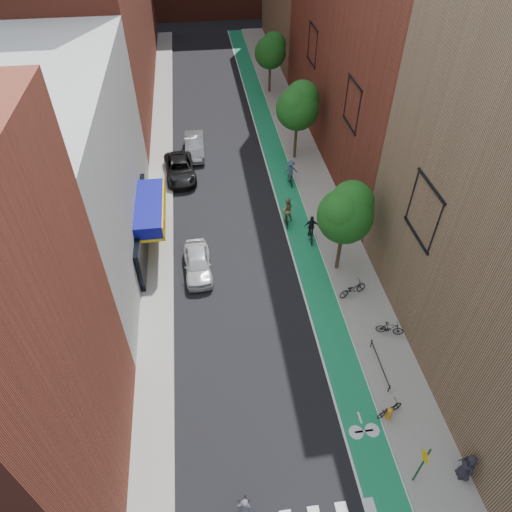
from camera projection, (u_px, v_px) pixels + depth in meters
name	position (u px, v px, depth m)	size (l,w,h in m)	color
ground	(278.00, 422.00, 22.15)	(160.00, 160.00, 0.00)	black
bike_lane	(273.00, 148.00, 41.40)	(2.00, 68.00, 0.01)	#167E58
sidewalk_left	(161.00, 155.00, 40.36)	(2.00, 68.00, 0.15)	gray
sidewalk_right	(300.00, 146.00, 41.61)	(3.00, 68.00, 0.15)	gray
building_left_white	(59.00, 177.00, 27.12)	(8.00, 20.00, 12.00)	silver
building_right_mid_red	(380.00, 12.00, 34.71)	(8.00, 28.00, 22.00)	maroon
tree_near	(346.00, 212.00, 26.81)	(3.40, 3.36, 6.42)	#332619
tree_mid	(298.00, 105.00, 36.80)	(3.55, 3.53, 6.74)	#332619
tree_far	(271.00, 50.00, 47.23)	(3.30, 3.25, 6.21)	#332619
sign_pole	(422.00, 464.00, 18.89)	(0.13, 0.71, 3.00)	#194C26
parked_car_white	(198.00, 263.00, 29.31)	(1.70, 4.22, 1.44)	silver
parked_car_black	(180.00, 169.00, 37.51)	(2.38, 5.16, 1.43)	black
parked_car_silver	(195.00, 146.00, 40.19)	(1.63, 4.67, 1.54)	gray
cyclist_lane_near	(287.00, 213.00, 32.69)	(0.95, 1.51, 2.24)	black
cyclist_lane_mid	(311.00, 231.00, 31.59)	(1.00, 1.60, 1.99)	black
cyclist_lane_far	(290.00, 173.00, 36.56)	(1.16, 1.50, 2.10)	black
parked_bike_near	(390.00, 409.00, 22.07)	(0.53, 1.51, 0.79)	black
parked_bike_mid	(390.00, 328.00, 25.59)	(0.44, 1.55, 0.93)	black
parked_bike_far	(353.00, 289.00, 27.75)	(0.66, 1.89, 0.99)	black
pedestrian	(467.00, 467.00, 19.62)	(0.84, 0.54, 1.71)	#222129
fire_hydrant	(389.00, 413.00, 21.88)	(0.28, 0.28, 0.81)	orange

